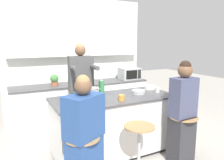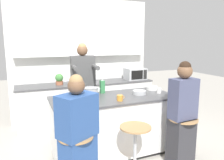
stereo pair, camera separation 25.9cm
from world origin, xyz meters
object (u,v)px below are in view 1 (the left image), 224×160
object	(u,v)px
banana_bunch	(94,102)
bar_stool_center	(139,147)
fruit_bowl	(150,87)
coffee_cup_near	(121,98)
microwave	(130,74)
potted_plant	(54,80)
coffee_cup_far	(157,90)
person_seated_near	(182,116)
kitchen_island	(114,125)
bar_stool_rightmost	(182,135)
cooking_pot	(91,93)
juice_carton	(101,87)
person_cooking	(81,94)
person_wrapped_blanket	(84,139)

from	to	relation	value
banana_bunch	bar_stool_center	bearing A→B (deg)	-46.00
fruit_bowl	coffee_cup_near	world-z (taller)	coffee_cup_near
microwave	potted_plant	distance (m)	1.75
coffee_cup_far	person_seated_near	bearing A→B (deg)	-92.39
kitchen_island	coffee_cup_near	xyz separation A→B (m)	(-0.01, -0.24, 0.50)
bar_stool_rightmost	fruit_bowl	xyz separation A→B (m)	(0.05, 0.89, 0.55)
cooking_pot	bar_stool_center	bearing A→B (deg)	-67.93
banana_bunch	juice_carton	distance (m)	0.66
bar_stool_center	coffee_cup_near	distance (m)	0.72
coffee_cup_near	juice_carton	bearing A→B (deg)	97.13
juice_carton	fruit_bowl	bearing A→B (deg)	-6.47
coffee_cup_far	microwave	world-z (taller)	microwave
kitchen_island	person_cooking	bearing A→B (deg)	115.30
person_seated_near	kitchen_island	bearing A→B (deg)	134.72
fruit_bowl	kitchen_island	bearing A→B (deg)	-166.15
kitchen_island	person_wrapped_blanket	bearing A→B (deg)	-137.63
person_wrapped_blanket	juice_carton	size ratio (longest dim) A/B	6.31
bar_stool_center	person_cooking	xyz separation A→B (m)	(-0.31, 1.35, 0.46)
cooking_pot	coffee_cup_far	distance (m)	1.13
microwave	bar_stool_rightmost	bearing A→B (deg)	-100.23
person_cooking	juice_carton	xyz separation A→B (m)	(0.23, -0.35, 0.16)
banana_bunch	potted_plant	size ratio (longest dim) A/B	0.80
kitchen_island	bar_stool_center	xyz separation A→B (m)	(0.00, -0.69, -0.06)
bar_stool_rightmost	microwave	bearing A→B (deg)	79.77
bar_stool_center	coffee_cup_near	xyz separation A→B (m)	(-0.01, 0.45, 0.56)
bar_stool_center	bar_stool_rightmost	world-z (taller)	same
person_cooking	juice_carton	size ratio (longest dim) A/B	7.77
fruit_bowl	microwave	distance (m)	1.27
coffee_cup_far	juice_carton	xyz separation A→B (m)	(-0.86, 0.37, 0.06)
bar_stool_center	person_cooking	bearing A→B (deg)	102.96
person_cooking	person_seated_near	distance (m)	1.72
bar_stool_rightmost	potted_plant	xyz separation A→B (m)	(-1.36, 2.16, 0.60)
kitchen_island	fruit_bowl	size ratio (longest dim) A/B	9.84
person_cooking	person_seated_near	size ratio (longest dim) A/B	1.16
coffee_cup_near	coffee_cup_far	bearing A→B (deg)	12.29
kitchen_island	juice_carton	xyz separation A→B (m)	(-0.08, 0.30, 0.56)
coffee_cup_far	potted_plant	bearing A→B (deg)	131.84
person_cooking	banana_bunch	xyz separation A→B (m)	(-0.13, -0.90, 0.08)
kitchen_island	bar_stool_rightmost	distance (m)	1.04
kitchen_island	bar_stool_center	bearing A→B (deg)	-90.00
juice_carton	coffee_cup_near	bearing A→B (deg)	-82.87
kitchen_island	potted_plant	bearing A→B (deg)	112.10
person_cooking	coffee_cup_near	bearing A→B (deg)	-65.53
coffee_cup_near	cooking_pot	bearing A→B (deg)	130.71
bar_stool_center	bar_stool_rightmost	distance (m)	0.77
person_cooking	kitchen_island	bearing A→B (deg)	-58.55
bar_stool_rightmost	coffee_cup_near	world-z (taller)	coffee_cup_near
bar_stool_rightmost	coffee_cup_far	world-z (taller)	coffee_cup_far
person_wrapped_blanket	coffee_cup_near	xyz separation A→B (m)	(0.74, 0.44, 0.29)
person_wrapped_blanket	person_seated_near	size ratio (longest dim) A/B	0.94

